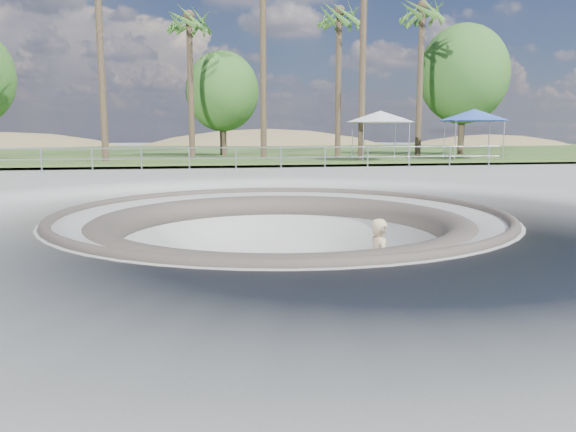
% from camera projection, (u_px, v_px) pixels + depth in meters
% --- Properties ---
extents(ground, '(180.00, 180.00, 0.00)m').
position_uv_depth(ground, '(281.00, 214.00, 12.86)').
color(ground, '#9E9E99').
rests_on(ground, ground).
extents(skate_bowl, '(14.00, 14.00, 4.10)m').
position_uv_depth(skate_bowl, '(281.00, 291.00, 13.14)').
color(skate_bowl, '#9E9E99').
rests_on(skate_bowl, ground).
extents(grass_strip, '(180.00, 36.00, 0.12)m').
position_uv_depth(grass_strip, '(213.00, 152.00, 45.92)').
color(grass_strip, '#385421').
rests_on(grass_strip, ground).
extents(distant_hills, '(103.20, 45.00, 28.60)m').
position_uv_depth(distant_hills, '(236.00, 203.00, 70.21)').
color(distant_hills, olive).
rests_on(distant_hills, ground).
extents(safety_railing, '(25.00, 0.06, 1.03)m').
position_uv_depth(safety_railing, '(236.00, 159.00, 24.44)').
color(safety_railing, gray).
rests_on(safety_railing, ground).
extents(skateboard, '(0.93, 0.58, 0.09)m').
position_uv_depth(skateboard, '(379.00, 311.00, 11.67)').
color(skateboard, '#98663C').
rests_on(skateboard, ground).
extents(skater, '(0.47, 0.71, 1.93)m').
position_uv_depth(skater, '(380.00, 265.00, 11.52)').
color(skater, tan).
rests_on(skater, skateboard).
extents(canopy_white, '(5.42, 5.42, 2.74)m').
position_uv_depth(canopy_white, '(380.00, 117.00, 31.49)').
color(canopy_white, gray).
rests_on(canopy_white, ground).
extents(canopy_blue, '(5.58, 5.58, 2.89)m').
position_uv_depth(canopy_blue, '(474.00, 115.00, 32.85)').
color(canopy_blue, gray).
rests_on(canopy_blue, ground).
extents(palm_b, '(2.60, 2.60, 9.29)m').
position_uv_depth(palm_b, '(189.00, 25.00, 33.38)').
color(palm_b, brown).
rests_on(palm_b, ground).
extents(palm_d, '(2.60, 2.60, 9.83)m').
position_uv_depth(palm_d, '(339.00, 20.00, 34.59)').
color(palm_d, brown).
rests_on(palm_d, ground).
extents(palm_f, '(2.60, 2.60, 9.86)m').
position_uv_depth(palm_f, '(422.00, 16.00, 33.39)').
color(palm_f, brown).
rests_on(palm_f, ground).
extents(bushy_tree_mid, '(4.80, 4.36, 6.93)m').
position_uv_depth(bushy_tree_mid, '(222.00, 92.00, 37.00)').
color(bushy_tree_mid, brown).
rests_on(bushy_tree_mid, ground).
extents(bushy_tree_right, '(6.26, 5.69, 9.03)m').
position_uv_depth(bushy_tree_right, '(464.00, 74.00, 38.82)').
color(bushy_tree_right, brown).
rests_on(bushy_tree_right, ground).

